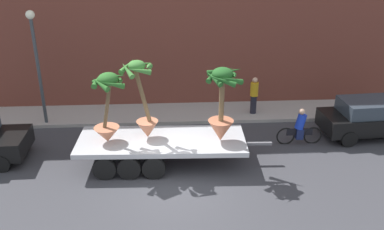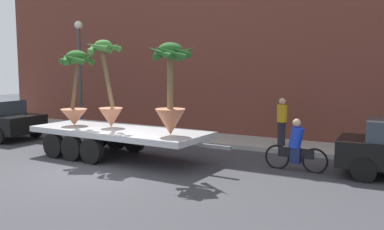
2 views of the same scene
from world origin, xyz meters
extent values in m
plane|color=#38383D|center=(0.00, 0.00, 0.00)|extent=(60.00, 60.00, 0.00)
cube|color=#A39E99|center=(0.00, 6.10, 0.07)|extent=(24.00, 2.20, 0.15)
cube|color=brown|center=(0.00, 7.80, 4.75)|extent=(24.00, 1.20, 9.50)
cube|color=#B7BABF|center=(-0.43, 1.76, 0.89)|extent=(6.07, 2.44, 0.18)
cylinder|color=black|center=(-2.31, 2.86, 0.40)|extent=(0.81, 0.25, 0.80)
cylinder|color=black|center=(-2.38, 0.78, 0.40)|extent=(0.81, 0.25, 0.80)
cylinder|color=black|center=(-1.47, 2.83, 0.40)|extent=(0.81, 0.25, 0.80)
cylinder|color=black|center=(-1.54, 0.75, 0.40)|extent=(0.81, 0.25, 0.80)
cylinder|color=black|center=(-0.63, 2.81, 0.40)|extent=(0.81, 0.25, 0.80)
cylinder|color=black|center=(-0.70, 0.72, 0.40)|extent=(0.81, 0.25, 0.80)
cube|color=slate|center=(3.07, 1.64, 0.74)|extent=(1.00, 0.13, 0.10)
cone|color=#B26647|center=(1.66, 1.52, 1.37)|extent=(0.90, 0.90, 0.77)
cylinder|color=brown|center=(1.67, 1.52, 2.61)|extent=(0.19, 0.18, 1.70)
ellipsoid|color=#235B23|center=(1.67, 1.52, 3.46)|extent=(0.72, 0.72, 0.45)
cone|color=#235B23|center=(2.05, 1.48, 3.41)|extent=(0.29, 0.81, 0.38)
cone|color=#235B23|center=(1.91, 1.98, 3.39)|extent=(1.01, 0.66, 0.52)
cone|color=#235B23|center=(1.65, 1.99, 3.42)|extent=(0.95, 0.24, 0.35)
cone|color=#235B23|center=(1.36, 1.71, 3.38)|extent=(0.55, 0.75, 0.46)
cone|color=#235B23|center=(1.35, 1.30, 3.39)|extent=(0.62, 0.78, 0.45)
cone|color=#235B23|center=(1.59, 1.06, 3.40)|extent=(0.98, 0.37, 0.47)
cone|color=#235B23|center=(1.90, 1.11, 3.39)|extent=(0.93, 0.63, 0.50)
cone|color=#C17251|center=(-2.33, 1.68, 1.26)|extent=(0.90, 0.90, 0.55)
cylinder|color=brown|center=(-2.23, 1.68, 2.42)|extent=(0.46, 0.13, 1.76)
ellipsoid|color=#2D6B28|center=(-2.13, 1.68, 3.31)|extent=(0.70, 0.70, 0.44)
cone|color=#2D6B28|center=(-1.75, 1.74, 3.24)|extent=(0.32, 0.81, 0.45)
cone|color=#2D6B28|center=(-1.98, 2.07, 3.26)|extent=(0.88, 0.51, 0.37)
cone|color=#2D6B28|center=(-2.34, 2.03, 3.24)|extent=(0.83, 0.59, 0.45)
cone|color=#2D6B28|center=(-2.51, 1.75, 3.25)|extent=(0.34, 0.82, 0.40)
cone|color=#2D6B28|center=(-2.37, 1.39, 3.23)|extent=(0.72, 0.64, 0.45)
cone|color=#2D6B28|center=(-1.96, 1.31, 3.24)|extent=(0.83, 0.53, 0.45)
cone|color=#C17251|center=(-0.92, 1.93, 1.30)|extent=(0.79, 0.79, 0.64)
cylinder|color=brown|center=(-1.05, 1.93, 2.65)|extent=(0.57, 0.15, 2.04)
ellipsoid|color=#428438|center=(-1.18, 1.93, 3.67)|extent=(0.58, 0.58, 0.36)
cone|color=#428438|center=(-0.80, 1.89, 3.63)|extent=(0.28, 0.80, 0.35)
cone|color=#428438|center=(-1.02, 2.27, 3.62)|extent=(0.78, 0.51, 0.40)
cone|color=#428438|center=(-1.53, 2.14, 3.61)|extent=(0.60, 0.81, 0.45)
cone|color=#428438|center=(-1.49, 1.74, 3.59)|extent=(0.57, 0.75, 0.49)
cone|color=#428438|center=(-1.11, 1.52, 3.63)|extent=(0.88, 0.34, 0.38)
torus|color=black|center=(5.56, 2.96, 0.34)|extent=(0.74, 0.06, 0.74)
torus|color=black|center=(4.46, 2.96, 0.34)|extent=(0.74, 0.06, 0.74)
cube|color=black|center=(5.01, 2.96, 0.52)|extent=(1.04, 0.06, 0.28)
cylinder|color=#1938C6|center=(5.01, 2.96, 0.97)|extent=(0.44, 0.34, 0.65)
sphere|color=tan|center=(5.01, 2.96, 1.39)|extent=(0.24, 0.24, 0.24)
cube|color=navy|center=(5.01, 2.96, 0.44)|extent=(0.28, 0.24, 0.44)
cylinder|color=black|center=(6.80, 4.22, 0.32)|extent=(0.65, 0.24, 0.64)
cylinder|color=black|center=(6.90, 2.60, 0.32)|extent=(0.65, 0.24, 0.64)
cylinder|color=black|center=(-6.12, 3.22, 0.32)|extent=(0.64, 0.21, 0.64)
cylinder|color=black|center=(3.71, 5.78, 0.57)|extent=(0.28, 0.28, 0.85)
cylinder|color=gold|center=(3.71, 5.78, 1.31)|extent=(0.36, 0.36, 0.62)
sphere|color=tan|center=(3.71, 5.78, 1.74)|extent=(0.24, 0.24, 0.24)
cylinder|color=#383D42|center=(-5.50, 5.30, 2.40)|extent=(0.14, 0.14, 4.50)
sphere|color=#EAEACC|center=(-5.50, 5.30, 4.80)|extent=(0.36, 0.36, 0.36)
camera|label=1|loc=(-0.14, -11.72, 7.84)|focal=39.30mm
camera|label=2|loc=(8.26, -8.96, 3.03)|focal=39.73mm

